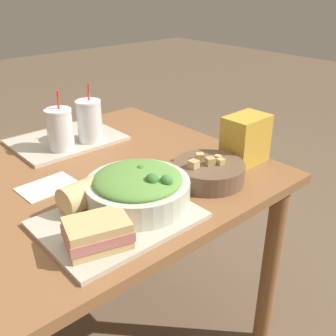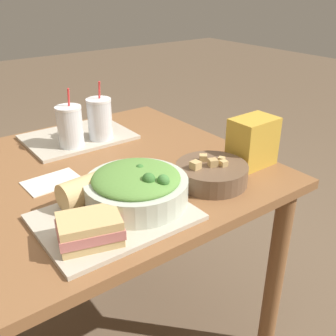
% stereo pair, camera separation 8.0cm
% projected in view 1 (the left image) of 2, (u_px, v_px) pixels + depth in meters
% --- Properties ---
extents(dining_table, '(1.11, 0.92, 0.73)m').
position_uv_depth(dining_table, '(79.00, 207.00, 1.23)').
color(dining_table, brown).
rests_on(dining_table, ground_plane).
extents(tray_near, '(0.37, 0.28, 0.01)m').
position_uv_depth(tray_near, '(118.00, 219.00, 0.97)').
color(tray_near, '#BCB29E').
rests_on(tray_near, dining_table).
extents(tray_far, '(0.37, 0.28, 0.01)m').
position_uv_depth(tray_far, '(67.00, 140.00, 1.44)').
color(tray_far, '#BCB29E').
rests_on(tray_far, dining_table).
extents(salad_bowl, '(0.27, 0.27, 0.10)m').
position_uv_depth(salad_bowl, '(138.00, 187.00, 1.01)').
color(salad_bowl, beige).
rests_on(salad_bowl, tray_near).
extents(soup_bowl, '(0.21, 0.21, 0.08)m').
position_uv_depth(soup_bowl, '(209.00, 171.00, 1.15)').
color(soup_bowl, brown).
rests_on(soup_bowl, dining_table).
extents(sandwich_near, '(0.16, 0.13, 0.06)m').
position_uv_depth(sandwich_near, '(98.00, 233.00, 0.85)').
color(sandwich_near, tan).
rests_on(sandwich_near, tray_near).
extents(baguette_near, '(0.17, 0.09, 0.07)m').
position_uv_depth(baguette_near, '(90.00, 191.00, 1.01)').
color(baguette_near, tan).
rests_on(baguette_near, tray_near).
extents(drink_cup_dark, '(0.09, 0.09, 0.20)m').
position_uv_depth(drink_cup_dark, '(60.00, 131.00, 1.32)').
color(drink_cup_dark, silver).
rests_on(drink_cup_dark, tray_far).
extents(drink_cup_red, '(0.09, 0.09, 0.21)m').
position_uv_depth(drink_cup_red, '(90.00, 122.00, 1.39)').
color(drink_cup_red, silver).
rests_on(drink_cup_red, tray_far).
extents(chip_bag, '(0.14, 0.10, 0.15)m').
position_uv_depth(chip_bag, '(246.00, 139.00, 1.25)').
color(chip_bag, gold).
rests_on(chip_bag, dining_table).
extents(napkin_folded, '(0.16, 0.12, 0.00)m').
position_uv_depth(napkin_folded, '(48.00, 187.00, 1.13)').
color(napkin_folded, silver).
rests_on(napkin_folded, dining_table).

